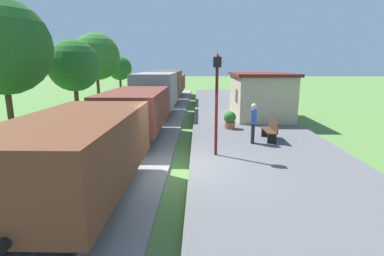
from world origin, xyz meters
name	(u,v)px	position (x,y,z in m)	size (l,w,h in m)	color
ground_plane	(183,173)	(0.00, 0.00, 0.00)	(160.00, 160.00, 0.00)	#517A38
platform_slab	(280,171)	(3.20, 0.00, 0.12)	(6.00, 60.00, 0.25)	#565659
track_ballast	(112,171)	(-2.40, 0.00, 0.06)	(3.80, 60.00, 0.12)	gray
rail_near	(133,168)	(-1.68, 0.00, 0.19)	(0.07, 60.00, 0.14)	slate
rail_far	(90,167)	(-3.12, 0.00, 0.19)	(0.07, 60.00, 0.14)	slate
freight_train	(157,94)	(-2.40, 11.00, 1.53)	(2.50, 32.60, 2.72)	brown
station_hut	(259,95)	(4.40, 9.65, 1.65)	(3.50, 5.80, 2.78)	tan
bench_near_hut	(270,130)	(3.70, 3.53, 0.72)	(0.42, 1.50, 0.91)	#422819
person_waiting	(253,122)	(2.81, 2.97, 1.18)	(0.29, 0.41, 1.71)	black
potted_planter	(230,120)	(2.14, 5.88, 0.72)	(0.64, 0.64, 0.92)	#9E6642
lamp_post_near	(217,86)	(1.14, 1.28, 2.80)	(0.28, 0.28, 3.70)	#591414
tree_trackside_mid	(2,47)	(-8.54, 4.46, 4.33)	(4.40, 4.40, 6.54)	#4C3823
tree_trackside_far	(74,66)	(-7.42, 9.56, 3.46)	(3.25, 3.25, 5.10)	#4C3823
tree_field_left	(96,57)	(-9.00, 18.38, 4.23)	(4.30, 4.30, 6.39)	#4C3823
tree_field_distant	(120,68)	(-9.18, 27.08, 3.06)	(2.90, 2.90, 4.52)	#4C3823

